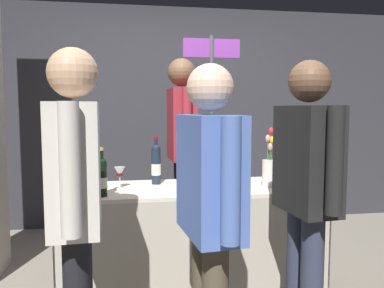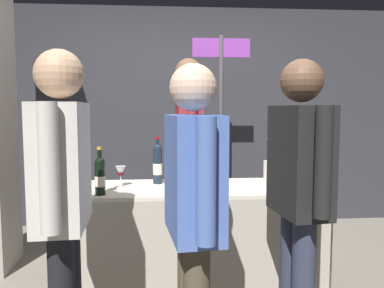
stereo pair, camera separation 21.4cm
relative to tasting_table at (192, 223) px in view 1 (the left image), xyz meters
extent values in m
cube|color=#2D2D33|center=(0.00, 1.88, 0.71)|extent=(7.78, 0.12, 2.49)
cube|color=beige|center=(0.00, 0.00, 0.25)|extent=(1.77, 0.62, 0.02)
cube|color=#ABA392|center=(0.00, -0.30, -0.15)|extent=(1.77, 0.01, 0.77)
cube|color=#ABA392|center=(0.00, 0.30, -0.15)|extent=(1.77, 0.01, 0.77)
cube|color=#ABA392|center=(-0.88, 0.00, -0.15)|extent=(0.01, 0.62, 0.77)
cube|color=#ABA392|center=(0.88, 0.00, -0.15)|extent=(0.01, 0.62, 0.77)
cylinder|color=#192333|center=(-0.24, 0.14, 0.39)|extent=(0.07, 0.07, 0.25)
sphere|color=#192333|center=(-0.24, 0.14, 0.51)|extent=(0.07, 0.07, 0.07)
cylinder|color=#192333|center=(-0.24, 0.14, 0.55)|extent=(0.02, 0.02, 0.07)
cylinder|color=maroon|center=(-0.24, 0.14, 0.59)|extent=(0.03, 0.03, 0.02)
cylinder|color=beige|center=(-0.24, 0.14, 0.37)|extent=(0.07, 0.07, 0.08)
cylinder|color=black|center=(-0.60, -0.21, 0.36)|extent=(0.06, 0.06, 0.21)
sphere|color=black|center=(-0.60, -0.21, 0.47)|extent=(0.06, 0.06, 0.06)
cylinder|color=black|center=(-0.60, -0.21, 0.51)|extent=(0.03, 0.03, 0.08)
cylinder|color=#B7932D|center=(-0.60, -0.21, 0.56)|extent=(0.03, 0.03, 0.02)
cylinder|color=beige|center=(-0.60, -0.21, 0.35)|extent=(0.07, 0.07, 0.07)
cylinder|color=black|center=(0.75, -0.01, 0.38)|extent=(0.08, 0.08, 0.24)
sphere|color=black|center=(0.75, -0.01, 0.50)|extent=(0.08, 0.08, 0.08)
cylinder|color=black|center=(0.75, -0.01, 0.53)|extent=(0.03, 0.03, 0.07)
cylinder|color=#B7932D|center=(0.75, -0.01, 0.58)|extent=(0.04, 0.04, 0.02)
cylinder|color=beige|center=(0.75, -0.01, 0.36)|extent=(0.08, 0.08, 0.08)
cylinder|color=#192333|center=(0.21, 0.08, 0.37)|extent=(0.07, 0.07, 0.22)
sphere|color=#192333|center=(0.21, 0.08, 0.48)|extent=(0.07, 0.07, 0.07)
cylinder|color=#192333|center=(0.21, 0.08, 0.52)|extent=(0.03, 0.03, 0.08)
cylinder|color=maroon|center=(0.21, 0.08, 0.57)|extent=(0.03, 0.03, 0.02)
cylinder|color=beige|center=(0.21, 0.08, 0.35)|extent=(0.07, 0.07, 0.07)
cylinder|color=#38230F|center=(0.75, 0.20, 0.38)|extent=(0.08, 0.08, 0.25)
sphere|color=#38230F|center=(0.75, 0.20, 0.51)|extent=(0.07, 0.07, 0.07)
cylinder|color=#38230F|center=(0.75, 0.20, 0.55)|extent=(0.03, 0.03, 0.09)
cylinder|color=black|center=(0.75, 0.20, 0.60)|extent=(0.03, 0.03, 0.02)
cylinder|color=beige|center=(0.75, 0.20, 0.36)|extent=(0.08, 0.08, 0.08)
cylinder|color=silver|center=(-0.50, 0.04, 0.26)|extent=(0.06, 0.06, 0.00)
cylinder|color=silver|center=(-0.50, 0.04, 0.30)|extent=(0.01, 0.01, 0.07)
cone|color=silver|center=(-0.50, 0.04, 0.37)|extent=(0.07, 0.07, 0.07)
cylinder|color=#590C19|center=(-0.50, 0.04, 0.35)|extent=(0.04, 0.04, 0.02)
cylinder|color=silver|center=(0.05, -0.21, 0.26)|extent=(0.06, 0.06, 0.00)
cylinder|color=silver|center=(0.05, -0.21, 0.30)|extent=(0.01, 0.01, 0.08)
cone|color=silver|center=(0.05, -0.21, 0.37)|extent=(0.07, 0.07, 0.06)
cylinder|color=#590C19|center=(0.05, -0.21, 0.35)|extent=(0.04, 0.04, 0.02)
cylinder|color=silver|center=(0.54, -0.07, 0.35)|extent=(0.10, 0.10, 0.19)
cylinder|color=#38722D|center=(0.55, -0.07, 0.45)|extent=(0.04, 0.03, 0.19)
ellipsoid|color=pink|center=(0.54, -0.08, 0.54)|extent=(0.03, 0.03, 0.05)
cylinder|color=#38722D|center=(0.54, -0.06, 0.47)|extent=(0.02, 0.02, 0.23)
ellipsoid|color=gold|center=(0.55, -0.07, 0.59)|extent=(0.03, 0.03, 0.05)
cylinder|color=#38722D|center=(0.53, -0.06, 0.47)|extent=(0.01, 0.02, 0.24)
ellipsoid|color=pink|center=(0.53, -0.05, 0.60)|extent=(0.03, 0.03, 0.05)
cylinder|color=#38722D|center=(0.54, -0.05, 0.50)|extent=(0.05, 0.04, 0.29)
ellipsoid|color=red|center=(0.56, -0.03, 0.65)|extent=(0.03, 0.03, 0.05)
cylinder|color=black|center=(0.03, 0.86, -0.09)|extent=(0.12, 0.12, 0.89)
cylinder|color=black|center=(0.03, 0.70, -0.09)|extent=(0.12, 0.12, 0.89)
cube|color=maroon|center=(0.03, 0.78, 0.67)|extent=(0.23, 0.44, 0.63)
sphere|color=brown|center=(0.03, 0.78, 1.12)|extent=(0.24, 0.24, 0.24)
cylinder|color=maroon|center=(0.02, 1.04, 0.69)|extent=(0.08, 0.08, 0.58)
cylinder|color=maroon|center=(0.04, 0.52, 0.69)|extent=(0.08, 0.08, 0.58)
cube|color=#4C6BB7|center=(-0.07, -0.93, 0.50)|extent=(0.26, 0.45, 0.55)
sphere|color=beige|center=(-0.07, -0.93, 0.90)|extent=(0.21, 0.21, 0.21)
cylinder|color=#4C6BB7|center=(-0.04, -1.19, 0.52)|extent=(0.08, 0.08, 0.50)
cylinder|color=#4C6BB7|center=(-0.10, -0.68, 0.52)|extent=(0.08, 0.08, 0.50)
cylinder|color=#2D3347|center=(0.49, -0.65, -0.14)|extent=(0.12, 0.12, 0.80)
cube|color=black|center=(0.50, -0.72, 0.54)|extent=(0.25, 0.40, 0.56)
sphere|color=brown|center=(0.50, -0.72, 0.95)|extent=(0.22, 0.22, 0.22)
cylinder|color=black|center=(0.52, -0.96, 0.56)|extent=(0.08, 0.08, 0.52)
cylinder|color=black|center=(0.48, -0.49, 0.56)|extent=(0.08, 0.08, 0.52)
cube|color=beige|center=(-0.67, -0.86, 0.55)|extent=(0.23, 0.43, 0.57)
sphere|color=tan|center=(-0.67, -0.86, 0.96)|extent=(0.22, 0.22, 0.22)
cylinder|color=beige|center=(-0.65, -1.11, 0.57)|extent=(0.08, 0.08, 0.52)
cylinder|color=beige|center=(-0.68, -0.61, 0.57)|extent=(0.08, 0.08, 0.52)
cylinder|color=#47474C|center=(0.37, 1.10, 0.48)|extent=(0.04, 0.04, 2.05)
cube|color=#7A3393|center=(0.37, 1.10, 1.39)|extent=(0.56, 0.02, 0.18)
camera|label=1|loc=(-0.42, -2.62, 0.80)|focal=36.13mm
camera|label=2|loc=(-0.21, -2.65, 0.80)|focal=36.13mm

